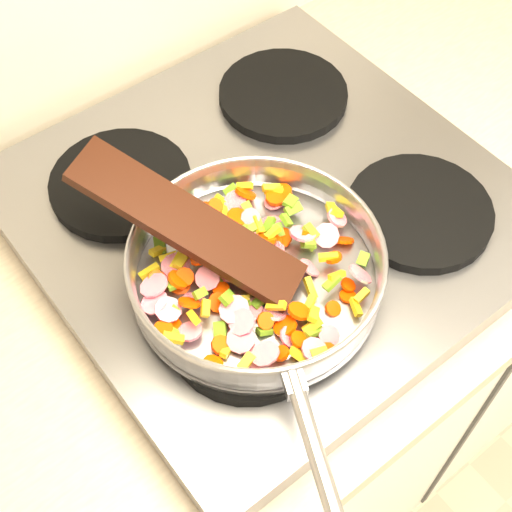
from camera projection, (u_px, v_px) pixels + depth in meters
base_cabinet at (507, 197)px, 1.61m from camera, size 3.00×0.65×0.86m
cooktop at (268, 211)px, 0.96m from camera, size 0.60×0.60×0.04m
grate_fl at (249, 328)px, 0.82m from camera, size 0.19×0.19×0.02m
grate_fr at (420, 212)px, 0.92m from camera, size 0.19×0.19×0.02m
grate_bl at (121, 183)px, 0.95m from camera, size 0.19×0.19×0.02m
grate_br at (283, 94)px, 1.05m from camera, size 0.19×0.19×0.02m
saute_pan at (257, 267)px, 0.83m from camera, size 0.34×0.48×0.06m
vegetable_heap at (249, 268)px, 0.84m from camera, size 0.29×0.27×0.05m
wooden_spatula at (188, 224)px, 0.81m from camera, size 0.18×0.27×0.11m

